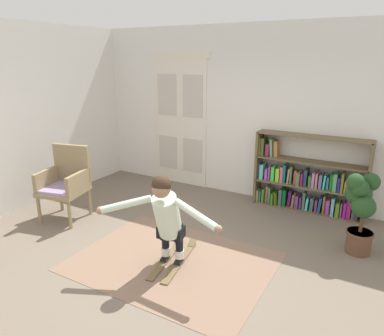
{
  "coord_description": "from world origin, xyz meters",
  "views": [
    {
      "loc": [
        2.14,
        -3.2,
        2.36
      ],
      "look_at": [
        0.02,
        0.51,
        1.05
      ],
      "focal_mm": 33.75,
      "sensor_mm": 36.0,
      "label": 1
    }
  ],
  "objects_px": {
    "skis_pair": "(174,259)",
    "bookshelf": "(306,182)",
    "person_skier": "(166,215)",
    "wicker_chair": "(66,181)",
    "potted_plant": "(360,206)"
  },
  "relations": [
    {
      "from": "person_skier",
      "to": "wicker_chair",
      "type": "bearing_deg",
      "value": 168.13
    },
    {
      "from": "bookshelf",
      "to": "wicker_chair",
      "type": "relative_size",
      "value": 1.56
    },
    {
      "from": "potted_plant",
      "to": "skis_pair",
      "type": "height_order",
      "value": "potted_plant"
    },
    {
      "from": "potted_plant",
      "to": "skis_pair",
      "type": "relative_size",
      "value": 1.05
    },
    {
      "from": "bookshelf",
      "to": "person_skier",
      "type": "xyz_separation_m",
      "value": [
        -0.97,
        -2.53,
        0.21
      ]
    },
    {
      "from": "wicker_chair",
      "to": "potted_plant",
      "type": "height_order",
      "value": "wicker_chair"
    },
    {
      "from": "bookshelf",
      "to": "wicker_chair",
      "type": "height_order",
      "value": "bookshelf"
    },
    {
      "from": "skis_pair",
      "to": "bookshelf",
      "type": "bearing_deg",
      "value": 66.87
    },
    {
      "from": "potted_plant",
      "to": "bookshelf",
      "type": "bearing_deg",
      "value": 130.49
    },
    {
      "from": "wicker_chair",
      "to": "potted_plant",
      "type": "relative_size",
      "value": 1.05
    },
    {
      "from": "skis_pair",
      "to": "person_skier",
      "type": "relative_size",
      "value": 0.7
    },
    {
      "from": "wicker_chair",
      "to": "skis_pair",
      "type": "height_order",
      "value": "wicker_chair"
    },
    {
      "from": "wicker_chair",
      "to": "bookshelf",
      "type": "bearing_deg",
      "value": 34.01
    },
    {
      "from": "skis_pair",
      "to": "person_skier",
      "type": "xyz_separation_m",
      "value": [
        0.03,
        -0.18,
        0.66
      ]
    },
    {
      "from": "person_skier",
      "to": "potted_plant",
      "type": "bearing_deg",
      "value": 39.23
    }
  ]
}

